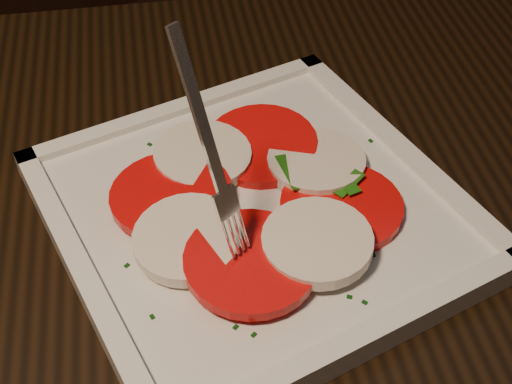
{
  "coord_description": "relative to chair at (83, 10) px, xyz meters",
  "views": [
    {
      "loc": [
        0.0,
        -0.51,
        1.13
      ],
      "look_at": [
        0.09,
        -0.16,
        0.78
      ],
      "focal_mm": 50.0,
      "sensor_mm": 36.0,
      "label": 1
    }
  ],
  "objects": [
    {
      "name": "caprese_salad",
      "position": [
        0.11,
        -0.72,
        0.24
      ],
      "size": [
        0.21,
        0.22,
        0.02
      ],
      "color": "red",
      "rests_on": "plate"
    },
    {
      "name": "plate",
      "position": [
        0.11,
        -0.72,
        0.22
      ],
      "size": [
        0.34,
        0.34,
        0.01
      ],
      "primitive_type": "cube",
      "rotation": [
        0.0,
        0.0,
        0.27
      ],
      "color": "silver",
      "rests_on": "table"
    },
    {
      "name": "fork",
      "position": [
        0.07,
        -0.75,
        0.32
      ],
      "size": [
        0.05,
        0.06,
        0.15
      ],
      "primitive_type": null,
      "rotation": [
        0.0,
        0.0,
        0.57
      ],
      "color": "white",
      "rests_on": "caprese_salad"
    },
    {
      "name": "chair",
      "position": [
        0.0,
        0.0,
        0.0
      ],
      "size": [
        0.54,
        0.54,
        0.93
      ],
      "rotation": [
        0.0,
        0.0,
        0.35
      ],
      "color": "black",
      "rests_on": "ground"
    }
  ]
}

